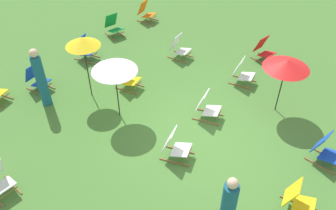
# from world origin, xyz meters

# --- Properties ---
(ground_plane) EXTENTS (40.00, 40.00, 0.00)m
(ground_plane) POSITION_xyz_m (0.00, 0.00, 0.00)
(ground_plane) COLOR #477A33
(deckchair_0) EXTENTS (0.58, 0.82, 0.83)m
(deckchair_0) POSITION_xyz_m (2.72, 0.29, 0.37)
(deckchair_0) COLOR olive
(deckchair_0) RESTS_ON ground
(deckchair_2) EXTENTS (0.52, 0.79, 0.83)m
(deckchair_2) POSITION_xyz_m (2.85, 2.71, 0.37)
(deckchair_2) COLOR olive
(deckchair_2) RESTS_ON ground
(deckchair_3) EXTENTS (0.63, 0.85, 0.83)m
(deckchair_3) POSITION_xyz_m (0.67, 0.38, 0.37)
(deckchair_3) COLOR olive
(deckchair_3) RESTS_ON ground
(deckchair_4) EXTENTS (0.67, 0.86, 0.83)m
(deckchair_4) POSITION_xyz_m (2.76, 5.59, 0.37)
(deckchair_4) COLOR olive
(deckchair_4) RESTS_ON ground
(deckchair_6) EXTENTS (0.51, 0.78, 0.83)m
(deckchair_6) POSITION_xyz_m (-1.09, 5.25, 0.37)
(deckchair_6) COLOR olive
(deckchair_6) RESTS_ON ground
(deckchair_7) EXTENTS (0.59, 0.83, 0.83)m
(deckchair_7) POSITION_xyz_m (-0.86, -2.66, 0.37)
(deckchair_7) COLOR olive
(deckchair_7) RESTS_ON ground
(deckchair_8) EXTENTS (0.54, 0.80, 0.83)m
(deckchair_8) POSITION_xyz_m (4.41, 5.31, 0.37)
(deckchair_8) COLOR olive
(deckchair_8) RESTS_ON ground
(deckchair_9) EXTENTS (0.57, 0.81, 0.83)m
(deckchair_9) POSITION_xyz_m (0.51, 3.05, 0.37)
(deckchair_9) COLOR olive
(deckchair_9) RESTS_ON ground
(deckchair_11) EXTENTS (0.64, 0.85, 0.83)m
(deckchair_11) POSITION_xyz_m (4.35, 0.28, 0.37)
(deckchair_11) COLOR olive
(deckchair_11) RESTS_ON ground
(deckchair_13) EXTENTS (0.59, 0.82, 0.83)m
(deckchair_13) POSITION_xyz_m (0.89, -2.74, 0.37)
(deckchair_13) COLOR olive
(deckchair_13) RESTS_ON ground
(deckchair_14) EXTENTS (0.67, 0.86, 0.83)m
(deckchair_14) POSITION_xyz_m (-1.02, 0.28, 0.37)
(deckchair_14) COLOR olive
(deckchair_14) RESTS_ON ground
(deckchair_15) EXTENTS (0.59, 0.83, 0.83)m
(deckchair_15) POSITION_xyz_m (0.97, 5.31, 0.37)
(deckchair_15) COLOR olive
(deckchair_15) RESTS_ON ground
(umbrella_0) EXTENTS (1.22, 1.22, 1.67)m
(umbrella_0) POSITION_xyz_m (2.07, -1.10, 1.54)
(umbrella_0) COLOR black
(umbrella_0) RESTS_ON ground
(umbrella_1) EXTENTS (0.95, 0.95, 1.96)m
(umbrella_1) POSITION_xyz_m (-0.42, 3.69, 1.82)
(umbrella_1) COLOR black
(umbrella_1) RESTS_ON ground
(umbrella_2) EXTENTS (1.19, 1.19, 1.70)m
(umbrella_2) POSITION_xyz_m (-0.62, 2.42, 1.59)
(umbrella_2) COLOR black
(umbrella_2) RESTS_ON ground
(person_0) EXTENTS (0.39, 0.39, 1.82)m
(person_0) POSITION_xyz_m (-1.45, 4.48, 0.89)
(person_0) COLOR #195972
(person_0) RESTS_ON ground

